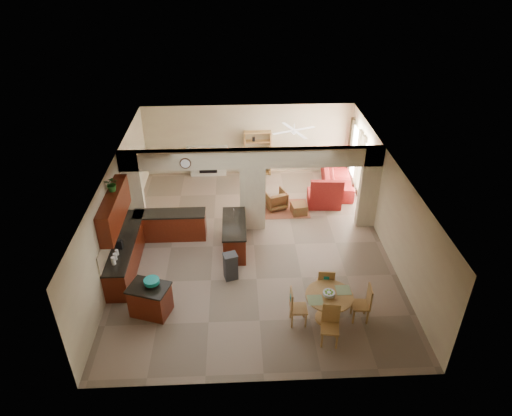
{
  "coord_description": "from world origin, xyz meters",
  "views": [
    {
      "loc": [
        -0.49,
        -11.45,
        8.4
      ],
      "look_at": [
        0.08,
        0.3,
        1.17
      ],
      "focal_mm": 32.0,
      "sensor_mm": 36.0,
      "label": 1
    }
  ],
  "objects_px": {
    "dining_table": "(328,303)",
    "armchair": "(275,199)",
    "kitchen_island": "(150,300)",
    "sofa": "(337,177)"
  },
  "relations": [
    {
      "from": "kitchen_island",
      "to": "armchair",
      "type": "relative_size",
      "value": 1.62
    },
    {
      "from": "dining_table",
      "to": "sofa",
      "type": "distance_m",
      "value": 7.08
    },
    {
      "from": "sofa",
      "to": "armchair",
      "type": "relative_size",
      "value": 3.82
    },
    {
      "from": "kitchen_island",
      "to": "armchair",
      "type": "distance_m",
      "value": 6.15
    },
    {
      "from": "armchair",
      "to": "kitchen_island",
      "type": "bearing_deg",
      "value": 33.96
    },
    {
      "from": "kitchen_island",
      "to": "sofa",
      "type": "xyz_separation_m",
      "value": [
        6.04,
        6.44,
        -0.03
      ]
    },
    {
      "from": "kitchen_island",
      "to": "sofa",
      "type": "relative_size",
      "value": 0.42
    },
    {
      "from": "kitchen_island",
      "to": "dining_table",
      "type": "bearing_deg",
      "value": 12.81
    },
    {
      "from": "sofa",
      "to": "armchair",
      "type": "bearing_deg",
      "value": 127.83
    },
    {
      "from": "dining_table",
      "to": "armchair",
      "type": "relative_size",
      "value": 1.65
    }
  ]
}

